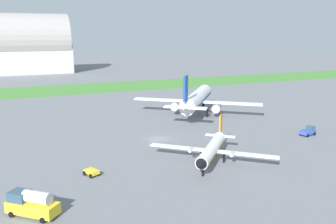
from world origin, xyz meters
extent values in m
plane|color=slate|center=(0.00, 0.00, 0.00)|extent=(600.00, 600.00, 0.00)
cube|color=#478438|center=(0.00, 77.12, 0.04)|extent=(360.00, 28.00, 0.08)
cylinder|color=white|center=(18.24, 17.50, 4.53)|extent=(19.26, 23.02, 3.99)
cone|color=black|center=(27.20, 28.92, 4.53)|extent=(5.32, 5.27, 3.91)
cone|color=white|center=(8.84, 5.51, 5.03)|extent=(5.96, 6.21, 3.59)
cube|color=#19479E|center=(18.24, 17.50, 4.24)|extent=(18.42, 21.92, 0.56)
cube|color=white|center=(10.94, 22.30, 3.84)|extent=(15.27, 12.74, 0.40)
cube|color=white|center=(24.65, 11.56, 3.84)|extent=(15.27, 12.74, 0.40)
cylinder|color=#B7BABF|center=(13.41, 20.37, 2.41)|extent=(4.41, 4.78, 2.19)
cylinder|color=#B7BABF|center=(22.18, 13.49, 2.41)|extent=(4.41, 4.78, 2.19)
cube|color=#19479E|center=(9.29, 6.08, 9.43)|extent=(2.39, 2.86, 5.80)
cube|color=white|center=(7.29, 7.65, 4.93)|extent=(5.34, 4.85, 0.32)
cube|color=white|center=(11.29, 4.51, 4.93)|extent=(5.34, 4.85, 0.32)
cylinder|color=black|center=(24.96, 26.06, 1.27)|extent=(0.72, 0.72, 2.54)
cylinder|color=black|center=(14.66, 18.01, 1.27)|extent=(0.72, 0.72, 2.54)
cylinder|color=black|center=(19.59, 14.14, 1.27)|extent=(0.72, 0.72, 2.54)
cylinder|color=white|center=(3.14, -16.91, 2.45)|extent=(11.33, 12.32, 2.04)
cone|color=black|center=(-2.30, -23.00, 2.45)|extent=(2.85, 2.86, 2.00)
cone|color=white|center=(8.86, -10.52, 2.71)|extent=(3.28, 3.36, 1.84)
cube|color=orange|center=(3.14, -16.91, 2.30)|extent=(10.81, 11.74, 0.29)
cube|color=white|center=(7.60, -20.35, 2.09)|extent=(9.33, 8.56, 0.20)
cube|color=white|center=(-0.77, -12.86, 2.09)|extent=(9.33, 8.56, 0.20)
cylinder|color=#B7BABF|center=(5.71, -19.43, 2.09)|extent=(1.58, 1.65, 0.65)
cylinder|color=#B7BABF|center=(0.36, -14.64, 2.09)|extent=(1.58, 1.65, 0.65)
cube|color=orange|center=(8.59, -10.82, 5.11)|extent=(1.41, 1.53, 3.27)
cube|color=white|center=(9.66, -11.77, 2.66)|extent=(2.95, 2.82, 0.16)
cube|color=white|center=(7.52, -9.87, 2.66)|extent=(2.95, 2.82, 0.16)
cylinder|color=black|center=(-0.94, -21.48, 0.71)|extent=(0.37, 0.37, 1.43)
cylinder|color=black|center=(5.33, -17.50, 0.71)|extent=(0.37, 0.37, 1.43)
cylinder|color=black|center=(2.32, -14.80, 0.71)|extent=(0.37, 0.37, 1.43)
cube|color=#334FB2|center=(31.18, -10.13, 0.80)|extent=(3.92, 2.57, 0.90)
cube|color=#334C60|center=(32.16, -9.90, 1.60)|extent=(1.61, 1.77, 0.70)
cylinder|color=black|center=(32.20, -8.97, 0.35)|extent=(0.74, 0.40, 0.70)
cylinder|color=black|center=(32.61, -10.72, 0.35)|extent=(0.74, 0.40, 0.70)
cylinder|color=black|center=(29.75, -9.54, 0.35)|extent=(0.74, 0.40, 0.70)
cylinder|color=black|center=(30.16, -11.29, 0.35)|extent=(0.74, 0.40, 0.70)
cube|color=yellow|center=(-16.95, -14.36, 0.62)|extent=(2.35, 2.80, 0.55)
cylinder|color=black|center=(-15.92, -14.82, 0.35)|extent=(0.51, 0.74, 0.70)
cylinder|color=black|center=(-17.29, -15.44, 0.35)|extent=(0.51, 0.74, 0.70)
cylinder|color=black|center=(-16.61, -13.29, 0.35)|extent=(0.51, 0.74, 0.70)
cylinder|color=black|center=(-17.98, -13.90, 0.35)|extent=(0.51, 0.74, 0.70)
cube|color=yellow|center=(-26.20, -24.36, 1.05)|extent=(6.45, 6.11, 1.40)
cylinder|color=silver|center=(-25.62, -24.88, 2.52)|extent=(3.69, 3.52, 1.54)
cube|color=#334C60|center=(-27.56, -23.15, 2.35)|extent=(3.09, 3.06, 1.20)
cylinder|color=black|center=(-28.70, -23.75, 0.35)|extent=(0.69, 0.65, 0.70)
cylinder|color=black|center=(-27.10, -21.95, 0.35)|extent=(0.69, 0.65, 0.70)
cylinder|color=black|center=(-25.30, -26.77, 0.35)|extent=(0.69, 0.65, 0.70)
cylinder|color=black|center=(-23.70, -24.97, 0.35)|extent=(0.69, 0.65, 0.70)
cube|color=#BCB7B2|center=(-29.33, 147.97, 7.76)|extent=(66.55, 25.59, 15.52)
cylinder|color=gray|center=(-29.33, 147.97, 18.08)|extent=(65.22, 28.15, 28.15)
camera|label=1|loc=(-27.02, -68.63, 22.10)|focal=38.88mm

